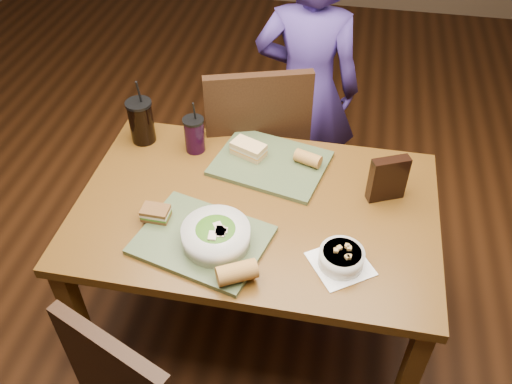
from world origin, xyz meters
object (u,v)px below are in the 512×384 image
Objects in this scene: dining_table at (256,224)px; cup_cola at (141,121)px; soup_bowl at (341,258)px; baguette_near at (237,272)px; tray_near at (202,240)px; cup_berry at (194,134)px; diner at (307,90)px; chair_far at (263,149)px; chip_bag at (388,179)px; sandwich_near at (156,213)px; salad_bowl at (216,235)px; baguette_far at (308,159)px; tray_far at (271,163)px; sandwich_far at (249,149)px.

cup_cola is at bearing 150.40° from dining_table.
baguette_near reaches higher than soup_bowl.
cup_berry is at bearing 108.08° from tray_near.
cup_cola is at bearing 129.59° from baguette_near.
diner is at bearing 57.97° from cup_berry.
chair_far is 5.75× the size of chip_bag.
sandwich_near is (-0.25, -0.70, 0.22)m from chair_far.
tray_near is at bearing 170.23° from salad_bowl.
soup_bowl is 0.86× the size of cup_cola.
baguette_near is 0.62m from baguette_far.
tray_near is 0.47m from tray_far.
chip_bag is at bearing -38.50° from chair_far.
dining_table is 0.31m from sandwich_far.
chair_far is at bearing 105.42° from tray_far.
dining_table is 0.38m from sandwich_near.
cup_berry reaches higher than sandwich_near.
baguette_near is at bearing -88.81° from dining_table.
chair_far reaches higher than dining_table.
cup_cola reaches higher than baguette_far.
baguette_far is 0.45× the size of cup_berry.
chip_bag is (0.45, 0.14, 0.18)m from dining_table.
salad_bowl is 1.28× the size of chip_bag.
dining_table is 0.28m from salad_bowl.
chair_far is 0.37m from sandwich_far.
sandwich_far is at bearing 163.51° from tray_far.
chip_bag is (0.37, -0.75, 0.14)m from diner.
tray_near is at bearing 178.82° from soup_bowl.
sandwich_far is at bearing -91.04° from chair_far.
chair_far is at bearing 97.74° from dining_table.
sandwich_far is at bearing 142.05° from chip_bag.
tray_far is at bearing -6.58° from cup_cola.
cup_berry is (-0.62, 0.49, 0.04)m from soup_bowl.
dining_table is at bearing 54.50° from tray_near.
sandwich_near is (-0.34, -0.38, 0.03)m from tray_far.
tray_near is at bearing -95.22° from chair_far.
baguette_far is (0.24, -0.01, -0.00)m from sandwich_far.
salad_bowl is at bearing -9.77° from tray_near.
soup_bowl is 1.64× the size of sandwich_far.
dining_table is at bearing -29.60° from cup_cola.
soup_bowl is (0.41, -0.00, -0.02)m from salad_bowl.
salad_bowl is (-0.02, -0.77, 0.24)m from chair_far.
chip_bag reaches higher than dining_table.
salad_bowl reaches higher than soup_bowl.
soup_bowl is 1.00m from cup_cola.
chip_bag is at bearing -21.14° from baguette_far.
baguette_near is at bearing -53.42° from salad_bowl.
salad_bowl is at bearing -103.14° from tray_far.
baguette_near is (0.33, -0.21, 0.01)m from sandwich_near.
soup_bowl is (0.31, -0.45, 0.02)m from tray_far.
baguette_far is (0.16, 0.25, 0.13)m from dining_table.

